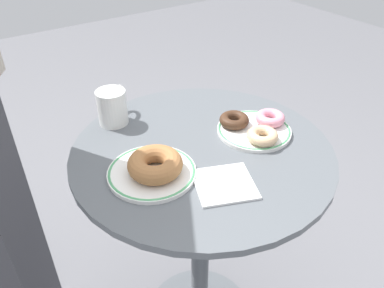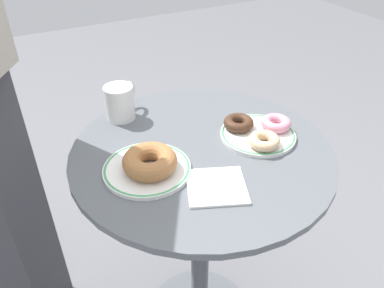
{
  "view_description": "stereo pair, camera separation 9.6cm",
  "coord_description": "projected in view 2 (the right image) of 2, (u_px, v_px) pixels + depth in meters",
  "views": [
    {
      "loc": [
        -0.47,
        -0.64,
        1.33
      ],
      "look_at": [
        -0.02,
        0.02,
        0.78
      ],
      "focal_mm": 36.0,
      "sensor_mm": 36.0,
      "label": 1
    },
    {
      "loc": [
        -0.39,
        -0.69,
        1.33
      ],
      "look_at": [
        -0.02,
        0.02,
        0.78
      ],
      "focal_mm": 36.0,
      "sensor_mm": 36.0,
      "label": 2
    }
  ],
  "objects": [
    {
      "name": "coffee_mug",
      "position": [
        120.0,
        102.0,
        1.07
      ],
      "size": [
        0.11,
        0.1,
        0.1
      ],
      "color": "white",
      "rests_on": "cafe_table"
    },
    {
      "name": "plate_left",
      "position": [
        147.0,
        169.0,
        0.89
      ],
      "size": [
        0.2,
        0.2,
        0.01
      ],
      "color": "white",
      "rests_on": "cafe_table"
    },
    {
      "name": "donut_glazed",
      "position": [
        264.0,
        141.0,
        0.95
      ],
      "size": [
        0.11,
        0.11,
        0.03
      ],
      "primitive_type": "torus",
      "rotation": [
        0.0,
        0.0,
        5.47
      ],
      "color": "#E0B789",
      "rests_on": "plate_right"
    },
    {
      "name": "donut_pink_frosted",
      "position": [
        276.0,
        123.0,
        1.02
      ],
      "size": [
        0.08,
        0.08,
        0.03
      ],
      "primitive_type": "torus",
      "rotation": [
        0.0,
        0.0,
        6.24
      ],
      "color": "pink",
      "rests_on": "plate_right"
    },
    {
      "name": "cafe_table",
      "position": [
        201.0,
        223.0,
        1.12
      ],
      "size": [
        0.66,
        0.66,
        0.77
      ],
      "color": "#565B60",
      "rests_on": "ground"
    },
    {
      "name": "donut_chocolate",
      "position": [
        239.0,
        123.0,
        1.02
      ],
      "size": [
        0.11,
        0.11,
        0.03
      ],
      "primitive_type": "torus",
      "rotation": [
        0.0,
        0.0,
        5.57
      ],
      "color": "#422819",
      "rests_on": "plate_right"
    },
    {
      "name": "paper_napkin",
      "position": [
        216.0,
        186.0,
        0.85
      ],
      "size": [
        0.17,
        0.16,
        0.01
      ],
      "primitive_type": "cube",
      "rotation": [
        0.0,
        0.0,
        -0.39
      ],
      "color": "white",
      "rests_on": "cafe_table"
    },
    {
      "name": "plate_right",
      "position": [
        258.0,
        134.0,
        1.01
      ],
      "size": [
        0.2,
        0.2,
        0.01
      ],
      "color": "white",
      "rests_on": "cafe_table"
    },
    {
      "name": "donut_cinnamon",
      "position": [
        150.0,
        161.0,
        0.87
      ],
      "size": [
        0.16,
        0.16,
        0.04
      ],
      "primitive_type": "torus",
      "rotation": [
        0.0,
        0.0,
        3.51
      ],
      "color": "#A36B3D",
      "rests_on": "plate_left"
    }
  ]
}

